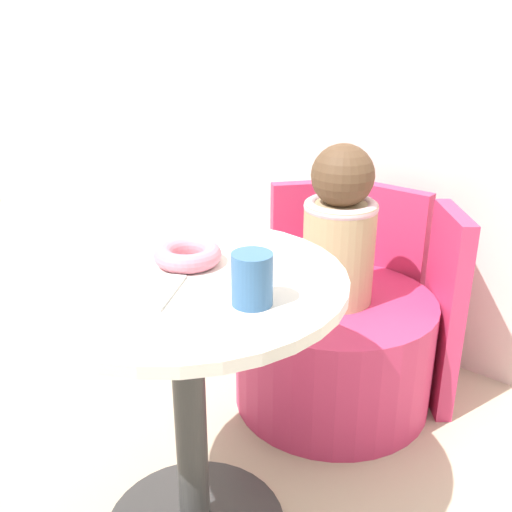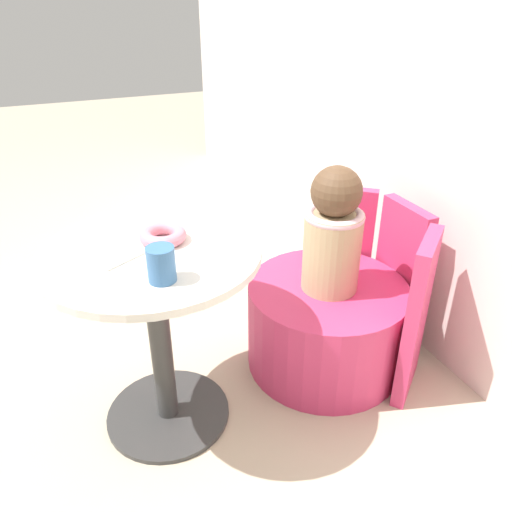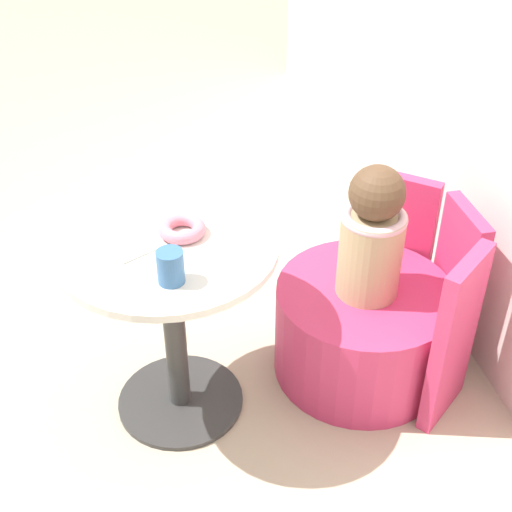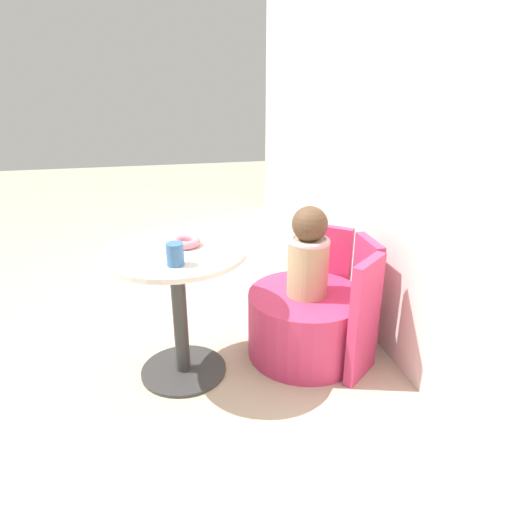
{
  "view_description": "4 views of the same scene",
  "coord_description": "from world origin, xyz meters",
  "px_view_note": "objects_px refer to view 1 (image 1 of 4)",
  "views": [
    {
      "loc": [
        0.79,
        -0.8,
        1.19
      ],
      "look_at": [
        -0.1,
        0.29,
        0.62
      ],
      "focal_mm": 42.0,
      "sensor_mm": 36.0,
      "label": 1
    },
    {
      "loc": [
        1.32,
        -0.26,
        1.4
      ],
      "look_at": [
        -0.1,
        0.35,
        0.55
      ],
      "focal_mm": 35.0,
      "sensor_mm": 36.0,
      "label": 2
    },
    {
      "loc": [
        1.75,
        -0.13,
        1.91
      ],
      "look_at": [
        -0.06,
        0.25,
        0.58
      ],
      "focal_mm": 50.0,
      "sensor_mm": 36.0,
      "label": 3
    },
    {
      "loc": [
        2.01,
        -0.07,
        1.46
      ],
      "look_at": [
        -0.02,
        0.36,
        0.63
      ],
      "focal_mm": 32.0,
      "sensor_mm": 36.0,
      "label": 4
    }
  ],
  "objects_px": {
    "round_table": "(187,361)",
    "donut": "(188,255)",
    "tub_chair": "(333,350)",
    "child_figure": "(340,228)",
    "cup": "(252,279)"
  },
  "relations": [
    {
      "from": "cup",
      "to": "donut",
      "type": "bearing_deg",
      "value": 165.54
    },
    {
      "from": "donut",
      "to": "tub_chair",
      "type": "bearing_deg",
      "value": 90.27
    },
    {
      "from": "round_table",
      "to": "donut",
      "type": "height_order",
      "value": "donut"
    },
    {
      "from": "tub_chair",
      "to": "donut",
      "type": "distance_m",
      "value": 0.82
    },
    {
      "from": "tub_chair",
      "to": "cup",
      "type": "distance_m",
      "value": 0.91
    },
    {
      "from": "tub_chair",
      "to": "child_figure",
      "type": "bearing_deg",
      "value": 0.0
    },
    {
      "from": "round_table",
      "to": "donut",
      "type": "distance_m",
      "value": 0.23
    },
    {
      "from": "tub_chair",
      "to": "round_table",
      "type": "bearing_deg",
      "value": -86.52
    },
    {
      "from": "tub_chair",
      "to": "child_figure",
      "type": "height_order",
      "value": "child_figure"
    },
    {
      "from": "tub_chair",
      "to": "donut",
      "type": "height_order",
      "value": "donut"
    },
    {
      "from": "tub_chair",
      "to": "donut",
      "type": "bearing_deg",
      "value": -89.73
    },
    {
      "from": "donut",
      "to": "child_figure",
      "type": "bearing_deg",
      "value": 90.27
    },
    {
      "from": "cup",
      "to": "round_table",
      "type": "bearing_deg",
      "value": 177.86
    },
    {
      "from": "round_table",
      "to": "donut",
      "type": "bearing_deg",
      "value": 126.39
    },
    {
      "from": "child_figure",
      "to": "round_table",
      "type": "bearing_deg",
      "value": -86.52
    }
  ]
}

